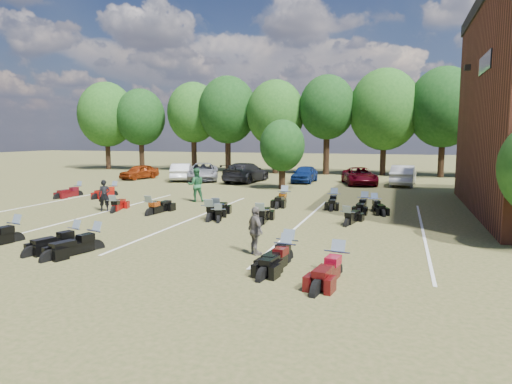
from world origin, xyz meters
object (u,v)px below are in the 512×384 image
at_px(car_4, 305,174).
at_px(motorcycle_14, 79,196).
at_px(person_black, 104,195).
at_px(person_green, 196,185).
at_px(car_0, 139,172).
at_px(person_grey, 255,231).
at_px(motorcycle_3, 95,250).
at_px(motorcycle_7, 114,212).

bearing_deg(car_4, motorcycle_14, -133.45).
bearing_deg(person_black, person_green, 28.03).
distance_m(car_0, person_green, 15.27).
relative_size(car_0, car_4, 0.92).
bearing_deg(person_grey, motorcycle_3, 57.12).
bearing_deg(car_0, motorcycle_14, -63.96).
distance_m(car_4, motorcycle_7, 18.29).
bearing_deg(car_4, person_green, -106.09).
xyz_separation_m(car_0, person_grey, (17.46, -21.23, 0.14)).
distance_m(car_4, motorcycle_3, 23.88).
height_order(car_4, person_black, person_black).
bearing_deg(person_green, person_black, 27.59).
xyz_separation_m(motorcycle_3, motorcycle_7, (-3.85, 6.54, 0.00)).
distance_m(car_4, motorcycle_14, 17.32).
distance_m(person_black, motorcycle_14, 7.03).
xyz_separation_m(car_4, person_black, (-6.79, -16.98, 0.10)).
xyz_separation_m(person_grey, motorcycle_7, (-9.19, 5.55, -0.78)).
relative_size(car_4, person_green, 2.10).
xyz_separation_m(person_green, motorcycle_14, (-8.27, 0.13, -0.97)).
relative_size(person_grey, motorcycle_3, 0.67).
bearing_deg(motorcycle_14, motorcycle_7, -32.02).
distance_m(person_grey, motorcycle_3, 5.48).
height_order(person_grey, motorcycle_7, person_grey).
xyz_separation_m(person_grey, motorcycle_14, (-15.14, 10.37, -0.78)).
height_order(car_0, person_green, person_green).
distance_m(person_green, motorcycle_3, 11.37).
height_order(person_black, motorcycle_7, person_black).
relative_size(person_black, motorcycle_14, 0.70).
height_order(person_grey, motorcycle_14, person_grey).
bearing_deg(car_0, motorcycle_7, -48.20).
xyz_separation_m(car_0, person_black, (7.60, -15.44, 0.16)).
xyz_separation_m(car_0, car_4, (14.39, 1.55, 0.05)).
relative_size(motorcycle_3, motorcycle_7, 1.05).
xyz_separation_m(car_4, motorcycle_7, (-6.11, -17.22, -0.69)).
bearing_deg(car_0, person_grey, -36.59).
relative_size(car_4, person_grey, 2.59).
bearing_deg(person_green, motorcycle_14, -29.32).
bearing_deg(person_green, car_4, -135.25).
bearing_deg(motorcycle_7, person_grey, 132.68).
relative_size(car_0, motorcycle_3, 1.61).
bearing_deg(person_grey, motorcycle_7, 15.45).
distance_m(car_0, person_grey, 27.49).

